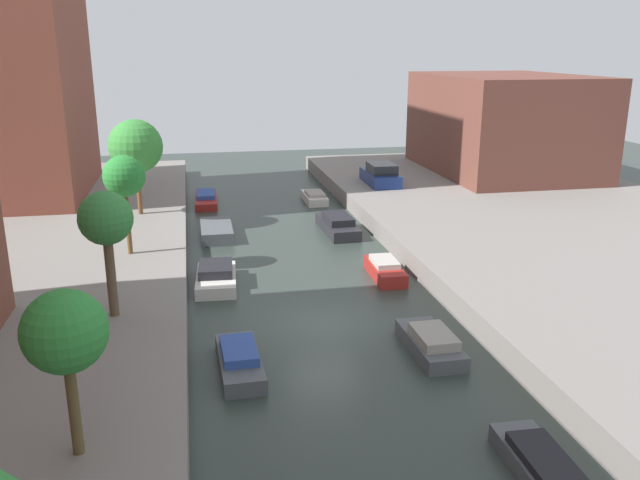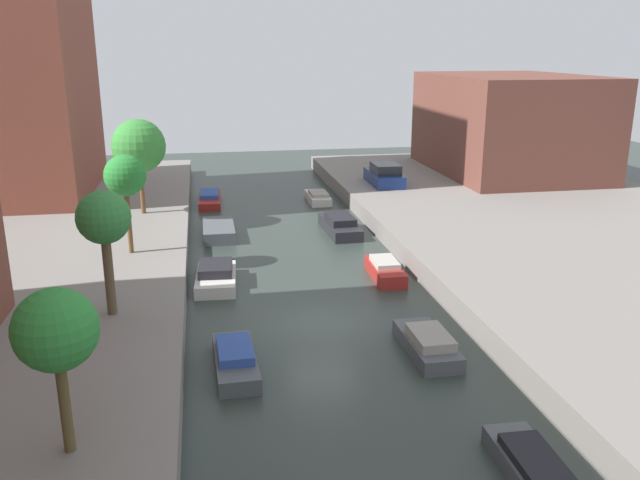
% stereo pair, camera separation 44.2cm
% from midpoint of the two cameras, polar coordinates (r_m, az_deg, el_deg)
% --- Properties ---
extents(ground_plane, '(84.00, 84.00, 0.00)m').
position_cam_midpoint_polar(ground_plane, '(24.81, -0.21, -7.19)').
color(ground_plane, '#2D3833').
extents(low_block_right, '(10.00, 14.15, 6.97)m').
position_cam_midpoint_polar(low_block_right, '(50.45, 15.36, 9.71)').
color(low_block_right, brown).
rests_on(low_block_right, quay_right).
extents(street_tree_1, '(1.88, 1.88, 3.97)m').
position_cam_midpoint_polar(street_tree_1, '(15.49, -22.02, -7.51)').
color(street_tree_1, brown).
rests_on(street_tree_1, quay_left).
extents(street_tree_2, '(1.82, 1.82, 4.38)m').
position_cam_midpoint_polar(street_tree_2, '(23.05, -18.61, 1.57)').
color(street_tree_2, brown).
rests_on(street_tree_2, quay_left).
extents(street_tree_3, '(1.83, 1.83, 4.44)m').
position_cam_midpoint_polar(street_tree_3, '(29.97, -17.04, 5.24)').
color(street_tree_3, brown).
rests_on(street_tree_3, quay_left).
extents(street_tree_4, '(2.91, 2.91, 5.20)m').
position_cam_midpoint_polar(street_tree_4, '(37.19, -16.04, 7.79)').
color(street_tree_4, brown).
rests_on(street_tree_4, quay_left).
extents(parked_car, '(1.93, 4.29, 1.43)m').
position_cam_midpoint_polar(parked_car, '(44.51, 4.99, 5.62)').
color(parked_car, navy).
rests_on(parked_car, quay_right).
extents(moored_boat_left_2, '(1.38, 3.64, 0.82)m').
position_cam_midpoint_polar(moored_boat_left_2, '(21.45, -7.59, -10.31)').
color(moored_boat_left_2, '#4C5156').
rests_on(moored_boat_left_2, ground_plane).
extents(moored_boat_left_3, '(1.89, 3.67, 0.91)m').
position_cam_midpoint_polar(moored_boat_left_3, '(28.78, -9.44, -3.18)').
color(moored_boat_left_3, beige).
rests_on(moored_boat_left_3, ground_plane).
extents(moored_boat_left_4, '(1.69, 3.78, 0.66)m').
position_cam_midpoint_polar(moored_boat_left_4, '(36.05, -9.31, 0.78)').
color(moored_boat_left_4, '#4C5156').
rests_on(moored_boat_left_4, ground_plane).
extents(moored_boat_left_5, '(1.51, 4.56, 0.76)m').
position_cam_midpoint_polar(moored_boat_left_5, '(43.75, -10.14, 3.53)').
color(moored_boat_left_5, maroon).
rests_on(moored_boat_left_5, ground_plane).
extents(moored_boat_right_1, '(1.34, 4.14, 0.70)m').
position_cam_midpoint_polar(moored_boat_right_1, '(17.18, 18.44, -18.73)').
color(moored_boat_right_1, '#4C5156').
rests_on(moored_boat_right_1, ground_plane).
extents(moored_boat_right_2, '(1.40, 3.49, 0.85)m').
position_cam_midpoint_polar(moored_boat_right_2, '(22.68, 9.05, -8.79)').
color(moored_boat_right_2, '#4C5156').
rests_on(moored_boat_right_2, ground_plane).
extents(moored_boat_right_3, '(1.29, 3.23, 0.83)m').
position_cam_midpoint_polar(moored_boat_right_3, '(29.48, 5.24, -2.58)').
color(moored_boat_right_3, maroon).
rests_on(moored_boat_right_3, ground_plane).
extents(moored_boat_right_4, '(1.67, 4.49, 1.00)m').
position_cam_midpoint_polar(moored_boat_right_4, '(36.42, 1.20, 1.31)').
color(moored_boat_right_4, '#232328').
rests_on(moored_boat_right_4, ground_plane).
extents(moored_boat_right_5, '(1.33, 3.34, 0.71)m').
position_cam_midpoint_polar(moored_boat_right_5, '(43.62, -0.78, 3.73)').
color(moored_boat_right_5, beige).
rests_on(moored_boat_right_5, ground_plane).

